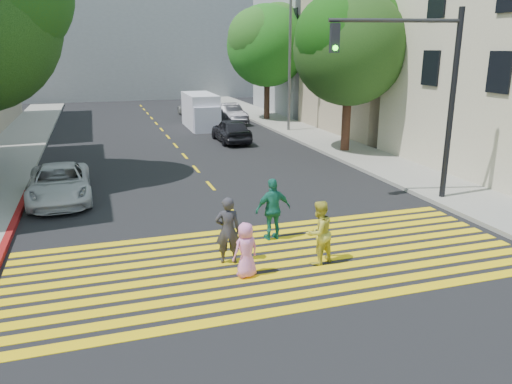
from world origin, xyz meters
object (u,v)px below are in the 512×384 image
silver_car (192,108)px  white_sedan (60,183)px  pedestrian_child (246,250)px  pedestrian_extra (273,209)px  dark_car_near (231,130)px  white_van (201,112)px  dark_car_parked (229,114)px  tree_right_near (351,42)px  tree_right_far (268,41)px  traffic_signal (419,80)px  pedestrian_man (228,230)px  pedestrian_woman (319,233)px

silver_car → white_sedan: bearing=64.6°
pedestrian_child → pedestrian_extra: pedestrian_extra is taller
dark_car_near → white_van: (-0.59, 5.72, 0.40)m
pedestrian_child → dark_car_parked: dark_car_parked is taller
silver_car → tree_right_near: bearing=103.7°
tree_right_far → pedestrian_extra: tree_right_far is taller
tree_right_far → dark_car_parked: bearing=-168.5°
pedestrian_child → traffic_signal: size_ratio=0.21×
pedestrian_man → silver_car: bearing=-89.2°
tree_right_far → traffic_signal: (-1.89, -21.24, -1.48)m
white_van → pedestrian_man: bearing=-99.3°
silver_car → traffic_signal: size_ratio=0.65×
white_van → pedestrian_woman: bearing=-93.6°
pedestrian_man → dark_car_parked: (6.31, 23.78, -0.17)m
dark_car_parked → traffic_signal: 20.94m
pedestrian_woman → pedestrian_extra: size_ratio=0.92×
pedestrian_child → traffic_signal: traffic_signal is taller
tree_right_far → silver_car: size_ratio=1.98×
white_sedan → pedestrian_child: bearing=-61.8°
pedestrian_child → dark_car_near: (4.32, 17.41, 0.02)m
tree_right_near → dark_car_parked: bearing=105.0°
tree_right_near → pedestrian_man: tree_right_near is taller
pedestrian_extra → traffic_signal: 7.15m
tree_right_near → silver_car: size_ratio=1.93×
dark_car_parked → white_van: white_van is taller
tree_right_near → dark_car_parked: (-3.22, 12.02, -4.92)m
pedestrian_man → dark_car_near: bearing=-95.5°
pedestrian_extra → dark_car_near: 15.56m
pedestrian_extra → pedestrian_child: bearing=51.5°
white_sedan → white_van: 17.23m
pedestrian_man → pedestrian_child: size_ratio=1.29×
pedestrian_child → traffic_signal: 9.21m
pedestrian_woman → pedestrian_extra: 2.01m
pedestrian_child → white_van: (3.73, 23.13, 0.42)m
dark_car_near → silver_car: dark_car_near is taller
tree_right_near → pedestrian_extra: bearing=-126.7°
tree_right_near → white_van: (-5.60, 10.45, -4.53)m
traffic_signal → white_van: bearing=113.9°
pedestrian_extra → silver_car: 27.58m
tree_right_far → traffic_signal: 21.37m
pedestrian_man → dark_car_parked: 24.60m
pedestrian_man → silver_car: (4.53, 28.62, -0.26)m
pedestrian_extra → tree_right_near: bearing=-130.8°
pedestrian_extra → dark_car_parked: bearing=-105.7°
dark_car_parked → traffic_signal: traffic_signal is taller
pedestrian_woman → silver_car: bearing=-115.6°
white_sedan → dark_car_parked: (10.72, 16.64, 0.08)m
tree_right_near → traffic_signal: 8.88m
pedestrian_woman → dark_car_near: size_ratio=0.41×
pedestrian_woman → pedestrian_child: 2.01m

